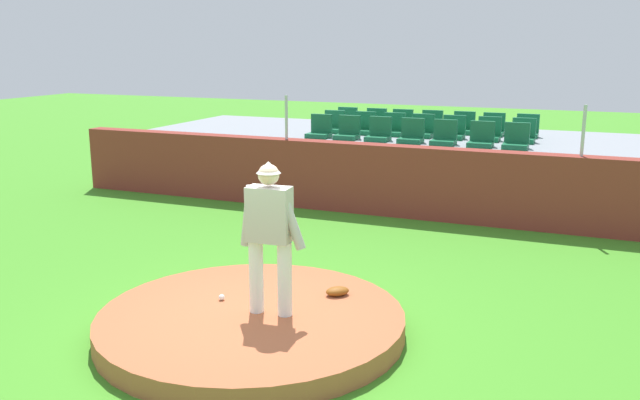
% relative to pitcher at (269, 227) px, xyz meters
% --- Properties ---
extents(ground_plane, '(60.00, 60.00, 0.00)m').
position_rel_pitcher_xyz_m(ground_plane, '(-0.22, -0.08, -1.29)').
color(ground_plane, '#3F8D23').
extents(pitchers_mound, '(3.60, 3.60, 0.25)m').
position_rel_pitcher_xyz_m(pitchers_mound, '(-0.22, -0.08, -1.17)').
color(pitchers_mound, '#AE5C38').
rests_on(pitchers_mound, ground_plane).
extents(pitcher, '(0.80, 0.30, 1.80)m').
position_rel_pitcher_xyz_m(pitcher, '(0.00, 0.00, 0.00)').
color(pitcher, white).
rests_on(pitcher, pitchers_mound).
extents(baseball, '(0.07, 0.07, 0.07)m').
position_rel_pitcher_xyz_m(baseball, '(-0.74, 0.13, -1.00)').
color(baseball, white).
rests_on(baseball, pitchers_mound).
extents(fielding_glove, '(0.36, 0.35, 0.11)m').
position_rel_pitcher_xyz_m(fielding_glove, '(0.51, 0.83, -0.99)').
color(fielding_glove, brown).
rests_on(fielding_glove, pitchers_mound).
extents(brick_barrier, '(14.64, 0.40, 1.39)m').
position_rel_pitcher_xyz_m(brick_barrier, '(-0.22, 5.97, -0.59)').
color(brick_barrier, maroon).
rests_on(brick_barrier, ground_plane).
extents(fence_post_left, '(0.06, 0.06, 0.90)m').
position_rel_pitcher_xyz_m(fence_post_left, '(-2.59, 5.97, 0.55)').
color(fence_post_left, silver).
rests_on(fence_post_left, brick_barrier).
extents(fence_post_right, '(0.06, 0.06, 0.90)m').
position_rel_pitcher_xyz_m(fence_post_right, '(3.11, 5.97, 0.55)').
color(fence_post_right, silver).
rests_on(fence_post_right, brick_barrier).
extents(bleacher_platform, '(12.87, 3.80, 1.30)m').
position_rel_pitcher_xyz_m(bleacher_platform, '(-0.22, 8.44, -0.64)').
color(bleacher_platform, gray).
rests_on(bleacher_platform, ground_plane).
extents(stadium_chair_0, '(0.48, 0.44, 0.50)m').
position_rel_pitcher_xyz_m(stadium_chair_0, '(-2.30, 7.06, 0.17)').
color(stadium_chair_0, '#16673D').
rests_on(stadium_chair_0, bleacher_platform).
extents(stadium_chair_1, '(0.48, 0.44, 0.50)m').
position_rel_pitcher_xyz_m(stadium_chair_1, '(-1.64, 7.06, 0.17)').
color(stadium_chair_1, '#16673D').
rests_on(stadium_chair_1, bleacher_platform).
extents(stadium_chair_2, '(0.48, 0.44, 0.50)m').
position_rel_pitcher_xyz_m(stadium_chair_2, '(-0.95, 7.08, 0.17)').
color(stadium_chair_2, '#16673D').
rests_on(stadium_chair_2, bleacher_platform).
extents(stadium_chair_3, '(0.48, 0.44, 0.50)m').
position_rel_pitcher_xyz_m(stadium_chair_3, '(-0.23, 7.05, 0.17)').
color(stadium_chair_3, '#16673D').
rests_on(stadium_chair_3, bleacher_platform).
extents(stadium_chair_4, '(0.48, 0.44, 0.50)m').
position_rel_pitcher_xyz_m(stadium_chair_4, '(0.45, 7.04, 0.17)').
color(stadium_chair_4, '#16673D').
rests_on(stadium_chair_4, bleacher_platform).
extents(stadium_chair_5, '(0.48, 0.44, 0.50)m').
position_rel_pitcher_xyz_m(stadium_chair_5, '(1.20, 7.04, 0.17)').
color(stadium_chair_5, '#16673D').
rests_on(stadium_chair_5, bleacher_platform).
extents(stadium_chair_6, '(0.48, 0.44, 0.50)m').
position_rel_pitcher_xyz_m(stadium_chair_6, '(1.87, 7.05, 0.17)').
color(stadium_chair_6, '#16673D').
rests_on(stadium_chair_6, bleacher_platform).
extents(stadium_chair_7, '(0.48, 0.44, 0.50)m').
position_rel_pitcher_xyz_m(stadium_chair_7, '(-2.34, 7.98, 0.17)').
color(stadium_chair_7, '#16673D').
rests_on(stadium_chair_7, bleacher_platform).
extents(stadium_chair_8, '(0.48, 0.44, 0.50)m').
position_rel_pitcher_xyz_m(stadium_chair_8, '(-1.59, 7.99, 0.17)').
color(stadium_chair_8, '#16673D').
rests_on(stadium_chair_8, bleacher_platform).
extents(stadium_chair_9, '(0.48, 0.44, 0.50)m').
position_rel_pitcher_xyz_m(stadium_chair_9, '(-0.90, 7.99, 0.17)').
color(stadium_chair_9, '#16673D').
rests_on(stadium_chair_9, bleacher_platform).
extents(stadium_chair_10, '(0.48, 0.44, 0.50)m').
position_rel_pitcher_xyz_m(stadium_chair_10, '(-0.24, 7.98, 0.17)').
color(stadium_chair_10, '#16673D').
rests_on(stadium_chair_10, bleacher_platform).
extents(stadium_chair_11, '(0.48, 0.44, 0.50)m').
position_rel_pitcher_xyz_m(stadium_chair_11, '(0.45, 7.97, 0.17)').
color(stadium_chair_11, '#16673D').
rests_on(stadium_chair_11, bleacher_platform).
extents(stadium_chair_12, '(0.48, 0.44, 0.50)m').
position_rel_pitcher_xyz_m(stadium_chair_12, '(1.20, 7.96, 0.17)').
color(stadium_chair_12, '#16673D').
rests_on(stadium_chair_12, bleacher_platform).
extents(stadium_chair_13, '(0.48, 0.44, 0.50)m').
position_rel_pitcher_xyz_m(stadium_chair_13, '(1.91, 7.96, 0.17)').
color(stadium_chair_13, '#16673D').
rests_on(stadium_chair_13, bleacher_platform).
extents(stadium_chair_14, '(0.48, 0.44, 0.50)m').
position_rel_pitcher_xyz_m(stadium_chair_14, '(-2.34, 8.84, 0.17)').
color(stadium_chair_14, '#16673D').
rests_on(stadium_chair_14, bleacher_platform).
extents(stadium_chair_15, '(0.48, 0.44, 0.50)m').
position_rel_pitcher_xyz_m(stadium_chair_15, '(-1.59, 8.84, 0.17)').
color(stadium_chair_15, '#16673D').
rests_on(stadium_chair_15, bleacher_platform).
extents(stadium_chair_16, '(0.48, 0.44, 0.50)m').
position_rel_pitcher_xyz_m(stadium_chair_16, '(-0.95, 8.84, 0.17)').
color(stadium_chair_16, '#16673D').
rests_on(stadium_chair_16, bleacher_platform).
extents(stadium_chair_17, '(0.48, 0.44, 0.50)m').
position_rel_pitcher_xyz_m(stadium_chair_17, '(-0.25, 8.88, 0.17)').
color(stadium_chair_17, '#16673D').
rests_on(stadium_chair_17, bleacher_platform).
extents(stadium_chair_18, '(0.48, 0.44, 0.50)m').
position_rel_pitcher_xyz_m(stadium_chair_18, '(0.49, 8.89, 0.17)').
color(stadium_chair_18, '#16673D').
rests_on(stadium_chair_18, bleacher_platform).
extents(stadium_chair_19, '(0.48, 0.44, 0.50)m').
position_rel_pitcher_xyz_m(stadium_chair_19, '(1.17, 8.84, 0.17)').
color(stadium_chair_19, '#16673D').
rests_on(stadium_chair_19, bleacher_platform).
extents(stadium_chair_20, '(0.48, 0.44, 0.50)m').
position_rel_pitcher_xyz_m(stadium_chair_20, '(1.90, 8.85, 0.17)').
color(stadium_chair_20, '#16673D').
rests_on(stadium_chair_20, bleacher_platform).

